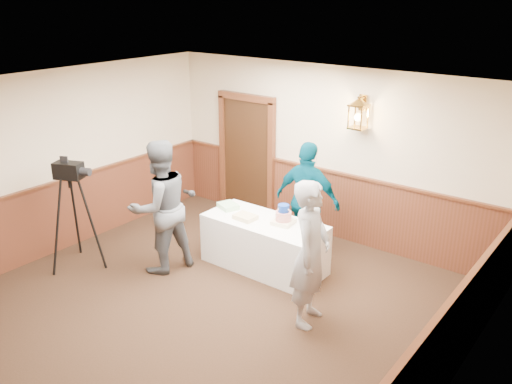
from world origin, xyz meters
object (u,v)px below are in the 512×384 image
Objects in this scene: interviewer at (160,207)px; assistant_p at (307,200)px; sheet_cake_yellow at (245,217)px; tv_camera_rig at (75,221)px; tiered_cake at (283,216)px; baker at (311,254)px; sheet_cake_green at (228,206)px; display_table at (264,244)px.

assistant_p is at bearing 153.07° from interviewer.
tv_camera_rig reaches higher than sheet_cake_yellow.
tiered_cake is 0.17× the size of baker.
sheet_cake_green is (-1.00, -0.02, -0.08)m from tiered_cake.
assistant_p is (0.27, 0.72, 0.53)m from display_table.
display_table is at bearing -165.69° from tiered_cake.
interviewer is 1.08× the size of assistant_p.
display_table is at bearing 44.55° from baker.
tv_camera_rig is (-2.50, -2.35, -0.18)m from assistant_p.
assistant_p is (0.99, 0.68, 0.12)m from sheet_cake_green.
display_table is 1.12× the size of tv_camera_rig.
sheet_cake_yellow is at bearing -20.05° from sheet_cake_green.
display_table is 1.61m from interviewer.
sheet_cake_yellow is 0.17× the size of baker.
sheet_cake_yellow is 0.16× the size of interviewer.
assistant_p is at bearing 19.48° from tv_camera_rig.
baker is at bearing -40.95° from tiered_cake.
sheet_cake_yellow is 1.00m from assistant_p.
baker reaches higher than display_table.
sheet_cake_yellow is 1.66m from baker.
tv_camera_rig is at bearing 89.83° from baker.
tiered_cake reaches higher than display_table.
assistant_p is (1.43, 1.65, -0.08)m from interviewer.
assistant_p reaches higher than tiered_cake.
sheet_cake_yellow is (-0.54, -0.20, -0.08)m from tiered_cake.
tiered_cake is 1.00m from sheet_cake_green.
interviewer reaches higher than baker.
interviewer is (-0.45, -0.97, 0.19)m from sheet_cake_green.
interviewer is at bearing -145.37° from tiered_cake.
tiered_cake is 0.58m from sheet_cake_yellow.
assistant_p is at bearing 58.28° from sheet_cake_yellow.
sheet_cake_green is 0.16× the size of interviewer.
interviewer is at bearing 46.20° from assistant_p.
sheet_cake_green reaches higher than sheet_cake_yellow.
tiered_cake is 0.16× the size of interviewer.
tv_camera_rig reaches higher than sheet_cake_green.
sheet_cake_green is at bearing 176.27° from display_table.
baker is at bearing -10.12° from tv_camera_rig.
interviewer is 1.30m from tv_camera_rig.
tiered_cake is at bearing 10.30° from tv_camera_rig.
tiered_cake is 0.65m from assistant_p.
sheet_cake_green is 2.15m from baker.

